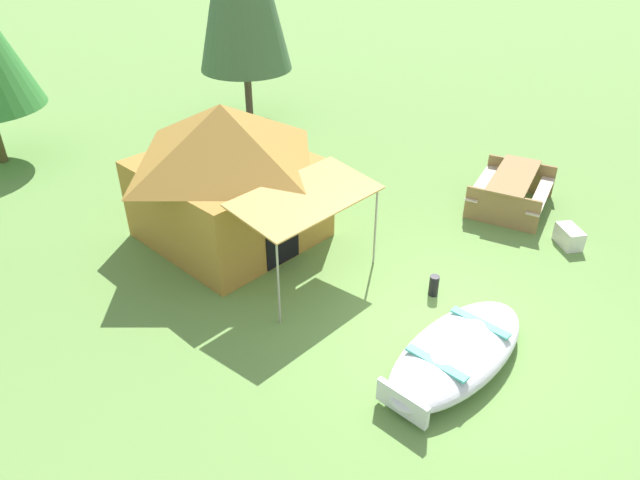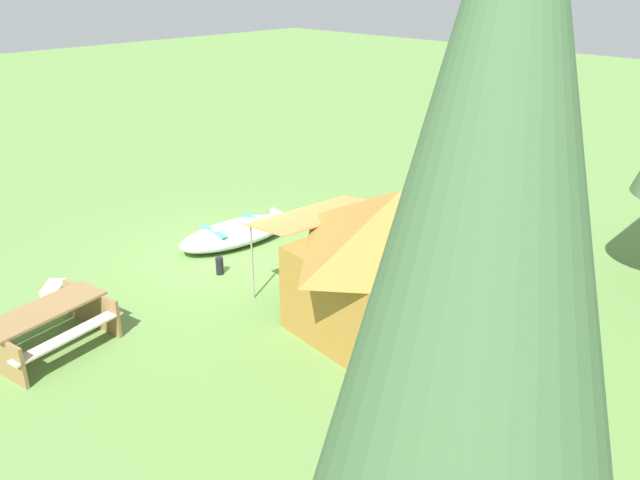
% 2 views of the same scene
% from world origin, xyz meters
% --- Properties ---
extents(ground_plane, '(80.00, 80.00, 0.00)m').
position_xyz_m(ground_plane, '(0.00, 0.00, 0.00)').
color(ground_plane, '#648D44').
extents(beached_rowboat, '(2.95, 1.48, 0.47)m').
position_xyz_m(beached_rowboat, '(-0.67, -0.62, 0.24)').
color(beached_rowboat, silver).
rests_on(beached_rowboat, ground_plane).
extents(canvas_cabin_tent, '(3.28, 4.52, 2.63)m').
position_xyz_m(canvas_cabin_tent, '(-0.09, 4.44, 1.37)').
color(canvas_cabin_tent, '#A4742F').
rests_on(canvas_cabin_tent, ground_plane).
extents(picnic_table, '(2.18, 1.77, 0.75)m').
position_xyz_m(picnic_table, '(4.33, 0.63, 0.48)').
color(picnic_table, olive).
rests_on(picnic_table, ground_plane).
extents(cooler_box, '(0.63, 0.64, 0.37)m').
position_xyz_m(cooler_box, '(3.56, -0.85, 0.18)').
color(cooler_box, silver).
rests_on(cooler_box, ground_plane).
extents(fuel_can, '(0.17, 0.17, 0.37)m').
position_xyz_m(fuel_can, '(0.61, 0.43, 0.18)').
color(fuel_can, black).
rests_on(fuel_can, ground_plane).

